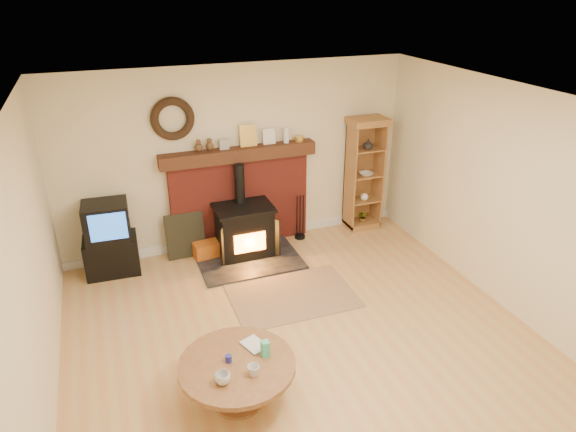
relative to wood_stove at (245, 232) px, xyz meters
name	(u,v)px	position (x,y,z in m)	size (l,w,h in m)	color
ground	(311,353)	(0.06, -2.27, -0.37)	(5.50, 5.50, 0.00)	tan
room_shell	(309,201)	(0.04, -2.18, 1.35)	(5.02, 5.52, 2.61)	beige
chimney_breast	(240,193)	(0.06, 0.39, 0.44)	(2.20, 0.22, 1.78)	maroon
wood_stove	(245,232)	(0.00, 0.00, 0.00)	(1.40, 1.00, 1.31)	black
area_rug	(292,296)	(0.25, -1.21, -0.36)	(1.52, 1.05, 0.01)	brown
tv_unit	(110,240)	(-1.79, 0.19, 0.11)	(0.71, 0.52, 1.00)	black
curio_cabinet	(364,174)	(1.98, 0.28, 0.52)	(0.56, 0.41, 1.75)	brown
firelog_box	(208,250)	(-0.52, 0.13, -0.25)	(0.37, 0.23, 0.23)	#C9880C
leaning_painting	(185,236)	(-0.79, 0.28, -0.04)	(0.54, 0.03, 0.65)	black
fire_tools	(300,230)	(0.92, 0.23, -0.23)	(0.16, 0.16, 0.70)	black
coffee_table	(237,371)	(-0.84, -2.67, 0.00)	(1.07, 1.07, 0.61)	brown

